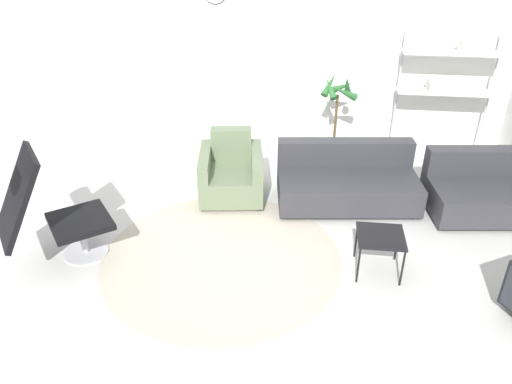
% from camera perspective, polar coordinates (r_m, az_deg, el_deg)
% --- Properties ---
extents(ground_plane, '(12.00, 12.00, 0.00)m').
position_cam_1_polar(ground_plane, '(5.09, -1.84, -7.07)').
color(ground_plane, silver).
extents(wall_back, '(12.00, 0.09, 2.80)m').
position_cam_1_polar(wall_back, '(7.28, 1.65, 16.63)').
color(wall_back, silver).
rests_on(wall_back, ground_plane).
extents(round_rug, '(2.40, 2.40, 0.01)m').
position_cam_1_polar(round_rug, '(5.05, -3.96, -7.44)').
color(round_rug, '#BCB29E').
rests_on(round_rug, ground_plane).
extents(lounge_chair, '(1.17, 1.09, 1.30)m').
position_cam_1_polar(lounge_chair, '(4.96, -24.36, -0.72)').
color(lounge_chair, '#BCBCC1').
rests_on(lounge_chair, ground_plane).
extents(armchair_red, '(0.84, 0.91, 0.76)m').
position_cam_1_polar(armchair_red, '(5.96, -2.84, 1.98)').
color(armchair_red, silver).
rests_on(armchair_red, ground_plane).
extents(couch_low, '(1.68, 1.00, 0.68)m').
position_cam_1_polar(couch_low, '(5.93, 10.30, 1.02)').
color(couch_low, black).
rests_on(couch_low, ground_plane).
extents(couch_second, '(1.37, 0.96, 0.68)m').
position_cam_1_polar(couch_second, '(6.21, 24.76, -0.05)').
color(couch_second, black).
rests_on(couch_second, ground_plane).
extents(side_table, '(0.44, 0.44, 0.41)m').
position_cam_1_polar(side_table, '(4.81, 14.05, -5.24)').
color(side_table, black).
rests_on(side_table, ground_plane).
extents(potted_plant, '(0.50, 0.52, 1.21)m').
position_cam_1_polar(potted_plant, '(6.92, 9.06, 7.55)').
color(potted_plant, '#333338').
rests_on(potted_plant, ground_plane).
extents(shelf_unit, '(1.28, 0.28, 1.72)m').
position_cam_1_polar(shelf_unit, '(7.23, 21.62, 12.47)').
color(shelf_unit, '#BCBCC1').
rests_on(shelf_unit, ground_plane).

